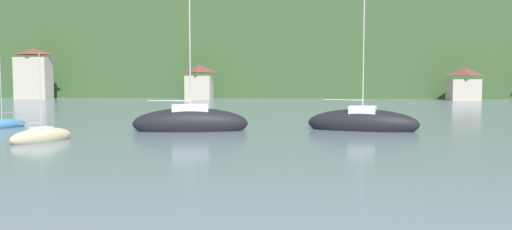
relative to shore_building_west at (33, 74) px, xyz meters
The scene contains 8 objects.
wooded_hillside 70.99m from the shore_building_west, 35.49° to the left, with size 352.00×60.63×46.50m.
shore_building_west is the anchor object (origin of this frame).
shore_building_westcentral 31.66m from the shore_building_west, ahead, with size 4.86×4.29×6.40m.
shore_building_central 79.07m from the shore_building_west, ahead, with size 5.14×4.53×5.87m.
sailboat_far_0 77.18m from the shore_building_west, 44.92° to the right, with size 8.38×4.07×11.06m.
sailboat_far_1 61.32m from the shore_building_west, 63.72° to the right, with size 2.55×4.51×6.17m.
sailboat_far_2 70.04m from the shore_building_west, 53.01° to the right, with size 8.60×3.62×10.39m.
sailboat_mid_5 71.68m from the shore_building_west, 61.26° to the right, with size 2.90×4.24×5.62m.
Camera 1 is at (2.42, 11.32, 3.76)m, focal length 35.55 mm.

